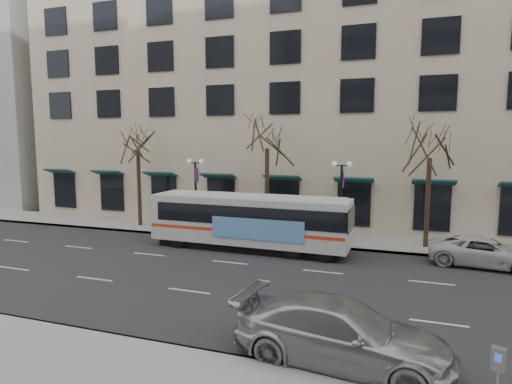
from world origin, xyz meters
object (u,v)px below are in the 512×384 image
at_px(tree_far_left, 137,137).
at_px(lamp_post_right, 341,198).
at_px(white_pickup, 485,252).
at_px(tree_far_mid, 267,134).
at_px(tree_far_right, 430,141).
at_px(silver_car, 341,333).
at_px(lamp_post_left, 196,192).
at_px(city_bus, 250,220).
at_px(pay_station, 498,364).

height_order(tree_far_left, lamp_post_right, tree_far_left).
bearing_deg(white_pickup, tree_far_mid, 84.06).
distance_m(tree_far_mid, lamp_post_right, 6.41).
xyz_separation_m(tree_far_right, silver_car, (-2.94, -15.00, -5.50)).
bearing_deg(lamp_post_left, tree_far_right, 2.29).
xyz_separation_m(city_bus, white_pickup, (12.66, 0.77, -1.02)).
xyz_separation_m(lamp_post_right, white_pickup, (7.73, -2.16, -2.19)).
height_order(tree_far_left, pay_station, tree_far_left).
bearing_deg(lamp_post_right, lamp_post_left, 180.00).
height_order(lamp_post_left, silver_car, lamp_post_left).
height_order(city_bus, silver_car, city_bus).
bearing_deg(city_bus, tree_far_left, 161.93).
bearing_deg(city_bus, pay_station, -48.02).
bearing_deg(tree_far_left, city_bus, -19.31).
relative_size(tree_far_mid, pay_station, 5.78).
xyz_separation_m(lamp_post_left, city_bus, (5.06, -2.93, -1.17)).
relative_size(tree_far_right, lamp_post_left, 1.55).
bearing_deg(lamp_post_right, pay_station, -69.19).
bearing_deg(lamp_post_left, lamp_post_right, 0.00).
bearing_deg(tree_far_mid, pay_station, -55.91).
bearing_deg(lamp_post_right, tree_far_mid, 173.17).
relative_size(tree_far_mid, lamp_post_right, 1.64).
relative_size(lamp_post_left, lamp_post_right, 1.00).
distance_m(tree_far_left, silver_car, 23.44).
bearing_deg(lamp_post_right, silver_car, -81.88).
bearing_deg(pay_station, tree_far_mid, 141.47).
distance_m(tree_far_right, lamp_post_right, 6.11).
bearing_deg(tree_far_mid, lamp_post_right, -6.83).
bearing_deg(white_pickup, silver_car, 161.43).
distance_m(lamp_post_left, lamp_post_right, 10.00).
height_order(tree_far_right, white_pickup, tree_far_right).
relative_size(tree_far_right, city_bus, 0.67).
height_order(lamp_post_left, pay_station, lamp_post_left).
relative_size(silver_car, white_pickup, 1.17).
height_order(tree_far_mid, city_bus, tree_far_mid).
relative_size(lamp_post_right, white_pickup, 0.96).
relative_size(tree_far_left, tree_far_right, 1.03).
xyz_separation_m(tree_far_left, pay_station, (20.90, -16.10, -5.48)).
xyz_separation_m(tree_far_right, pay_station, (0.90, -16.10, -5.20)).
bearing_deg(lamp_post_right, tree_far_right, 6.85).
relative_size(city_bus, white_pickup, 2.22).
xyz_separation_m(tree_far_left, tree_far_mid, (10.00, 0.00, 0.21)).
bearing_deg(city_bus, tree_far_right, 20.81).
distance_m(lamp_post_left, city_bus, 5.97).
bearing_deg(lamp_post_right, white_pickup, -15.63).
relative_size(tree_far_right, white_pickup, 1.48).
xyz_separation_m(tree_far_left, lamp_post_left, (5.01, -0.60, -3.75)).
bearing_deg(lamp_post_right, city_bus, -149.31).
height_order(tree_far_left, tree_far_mid, tree_far_mid).
distance_m(tree_far_left, lamp_post_right, 15.48).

